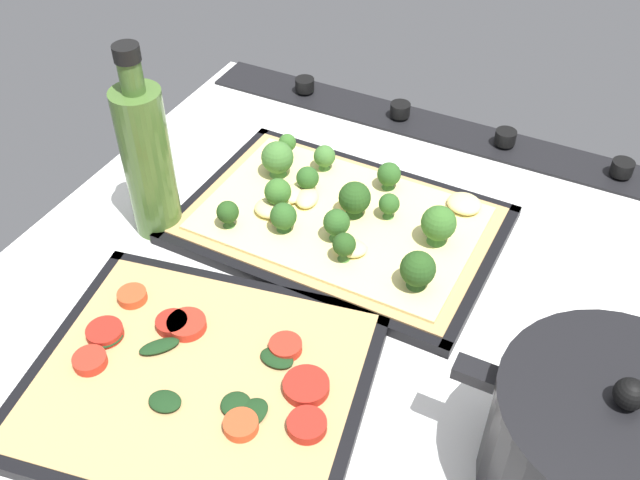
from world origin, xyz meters
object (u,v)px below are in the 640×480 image
object	(u,v)px
veggie_pizza_back	(200,376)
baking_tray_front	(340,227)
broccoli_pizza	(341,215)
oil_bottle	(147,159)
baking_tray_back	(199,383)
cooking_pot	(604,448)

from	to	relation	value
veggie_pizza_back	baking_tray_front	bearing A→B (deg)	-94.86
broccoli_pizza	oil_bottle	world-z (taller)	oil_bottle
broccoli_pizza	veggie_pizza_back	xyz separation A→B (cm)	(2.22, 25.96, -1.02)
broccoli_pizza	oil_bottle	distance (cm)	22.51
baking_tray_front	veggie_pizza_back	size ratio (longest dim) A/B	1.10
baking_tray_front	broccoli_pizza	bearing A→B (deg)	-100.93
baking_tray_front	baking_tray_back	bearing A→B (deg)	85.17
oil_bottle	baking_tray_front	bearing A→B (deg)	-154.96
baking_tray_back	cooking_pot	world-z (taller)	cooking_pot
veggie_pizza_back	oil_bottle	distance (cm)	25.43
baking_tray_front	broccoli_pizza	world-z (taller)	broccoli_pizza
baking_tray_front	baking_tray_back	xyz separation A→B (cm)	(2.21, 26.12, 0.00)
broccoli_pizza	cooking_pot	xyz separation A→B (cm)	(-32.54, 20.26, 3.85)
broccoli_pizza	cooking_pot	bearing A→B (deg)	148.10
veggie_pizza_back	broccoli_pizza	bearing A→B (deg)	-94.89
baking_tray_front	baking_tray_back	distance (cm)	26.21
baking_tray_front	veggie_pizza_back	distance (cm)	25.95
broccoli_pizza	baking_tray_back	xyz separation A→B (cm)	(2.23, 26.23, -1.77)
broccoli_pizza	veggie_pizza_back	distance (cm)	26.07
baking_tray_back	oil_bottle	xyz separation A→B (cm)	(16.95, -17.17, 9.32)
baking_tray_front	baking_tray_back	world-z (taller)	same
baking_tray_front	baking_tray_back	size ratio (longest dim) A/B	1.02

